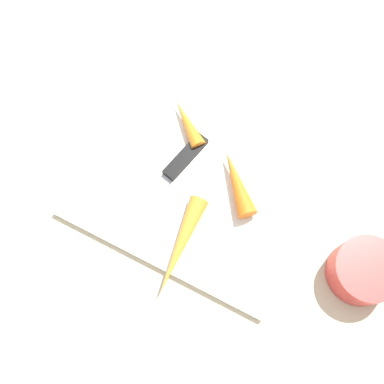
% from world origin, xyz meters
% --- Properties ---
extents(ground_plane, '(1.40, 1.40, 0.00)m').
position_xyz_m(ground_plane, '(0.00, 0.00, 0.00)').
color(ground_plane, '#C6B793').
extents(cutting_board, '(0.36, 0.26, 0.01)m').
position_xyz_m(cutting_board, '(0.00, 0.00, 0.01)').
color(cutting_board, silver).
rests_on(cutting_board, ground_plane).
extents(knife, '(0.06, 0.20, 0.01)m').
position_xyz_m(knife, '(0.04, -0.03, 0.02)').
color(knife, '#B7B7BC').
rests_on(knife, cutting_board).
extents(carrot_longest, '(0.04, 0.15, 0.03)m').
position_xyz_m(carrot_longest, '(-0.02, 0.09, 0.03)').
color(carrot_longest, orange).
rests_on(carrot_longest, cutting_board).
extents(carrot_medium, '(0.10, 0.10, 0.03)m').
position_xyz_m(carrot_medium, '(-0.06, -0.04, 0.03)').
color(carrot_medium, orange).
rests_on(carrot_medium, cutting_board).
extents(carrot_shortest, '(0.09, 0.08, 0.03)m').
position_xyz_m(carrot_shortest, '(0.06, -0.10, 0.02)').
color(carrot_shortest, orange).
rests_on(carrot_shortest, cutting_board).
extents(small_bowl, '(0.10, 0.10, 0.05)m').
position_xyz_m(small_bowl, '(-0.28, -0.00, 0.03)').
color(small_bowl, red).
rests_on(small_bowl, ground_plane).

